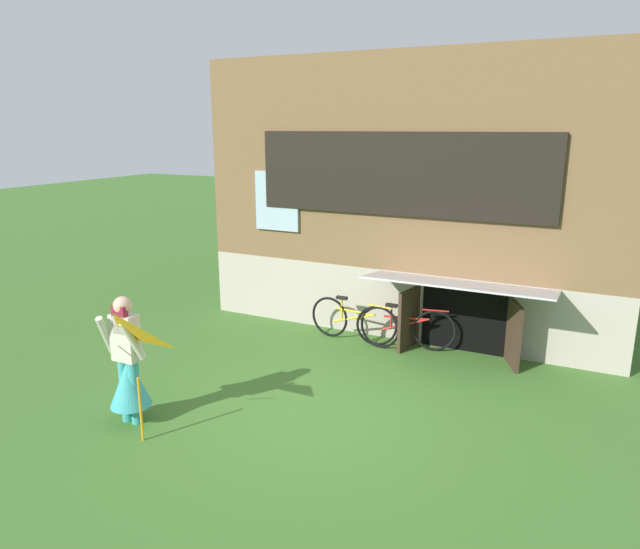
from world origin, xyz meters
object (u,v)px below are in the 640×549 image
(person, at_px, (128,370))
(bicycle_yellow, at_px, (354,321))
(bicycle_red, at_px, (405,327))
(kite, at_px, (116,342))

(person, height_order, bicycle_yellow, person)
(person, distance_m, bicycle_red, 4.64)
(person, height_order, bicycle_red, person)
(bicycle_red, relative_size, bicycle_yellow, 0.96)
(bicycle_yellow, bearing_deg, person, -104.18)
(person, bearing_deg, bicycle_red, 65.11)
(person, xyz_separation_m, kite, (0.33, -0.46, 0.60))
(person, bearing_deg, kite, -48.91)
(person, distance_m, bicycle_yellow, 4.16)
(kite, distance_m, bicycle_yellow, 4.58)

